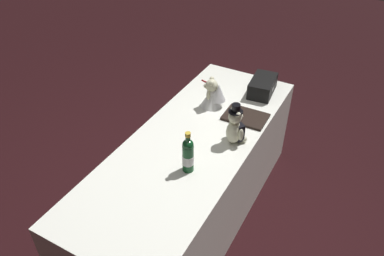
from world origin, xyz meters
The scene contains 8 objects.
ground_plane centered at (0.00, 0.00, 0.00)m, with size 12.00×12.00×0.00m, color black.
reception_table centered at (0.00, 0.00, 0.36)m, with size 2.03×0.75×0.72m, color white.
teddy_bear_groom centered at (0.12, -0.24, 0.83)m, with size 0.14×0.14×0.29m.
teddy_bear_bride centered at (0.43, 0.06, 0.82)m, with size 0.18×0.20×0.23m.
champagne_bottle centered at (-0.25, -0.11, 0.84)m, with size 0.07×0.07×0.27m.
signing_pen centered at (0.71, 0.25, 0.72)m, with size 0.04×0.13×0.01m.
gift_case_black centered at (0.78, -0.19, 0.78)m, with size 0.31×0.20×0.12m.
guestbook centered at (0.40, -0.21, 0.73)m, with size 0.21×0.30×0.02m, color black.
Camera 1 is at (-1.67, -0.92, 2.25)m, focal length 35.18 mm.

